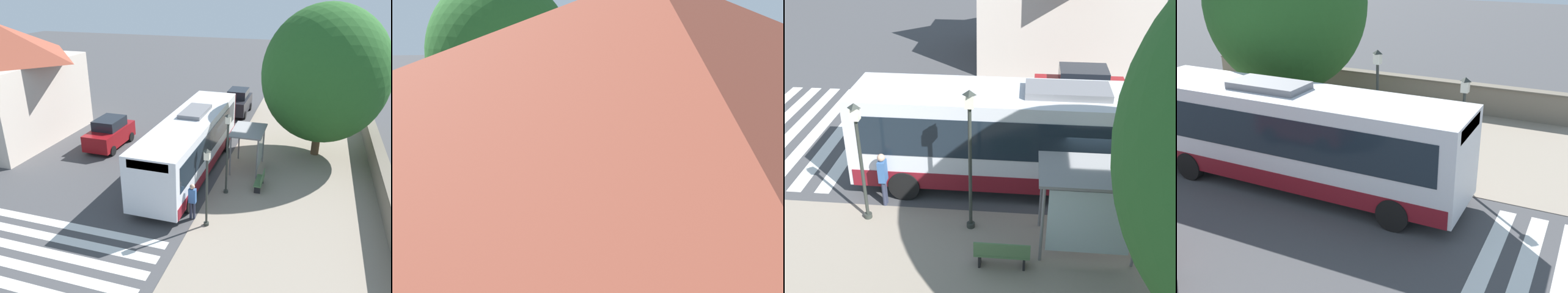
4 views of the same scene
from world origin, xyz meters
The scene contains 11 objects.
ground_plane centered at (0.00, 0.00, 0.00)m, with size 120.00×120.00×0.00m, color #424244.
sidewalk_plaza centered at (-4.50, 0.00, 0.01)m, with size 9.00×44.00×0.02m.
stone_wall centered at (-8.55, 0.00, 0.73)m, with size 0.60×20.00×1.45m.
bus centered at (1.74, 2.08, 1.83)m, with size 2.73×11.67×3.53m.
bus_shelter centered at (-1.45, 0.71, 2.05)m, with size 1.80×2.71×2.46m.
pedestrian centered at (0.12, 6.73, 1.07)m, with size 0.34×0.24×1.80m.
bench centered at (-2.42, 2.92, 0.47)m, with size 0.40×1.46×0.88m.
street_lamp_near centered at (-0.65, 7.06, 2.26)m, with size 0.28×0.28×3.78m.
street_lamp_far centered at (-0.80, 3.92, 2.58)m, with size 0.28×0.28×4.35m.
shade_tree centered at (-5.08, -2.70, 5.17)m, with size 7.45×7.45×9.27m.
parked_car_far_lane centered at (8.09, 0.12, 0.95)m, with size 1.95×3.95×1.96m.
Camera 2 is at (20.72, -0.49, 7.68)m, focal length 45.00 mm.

